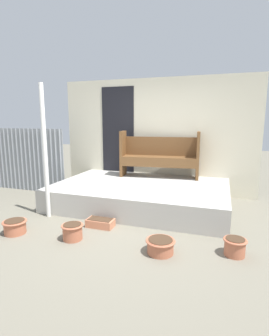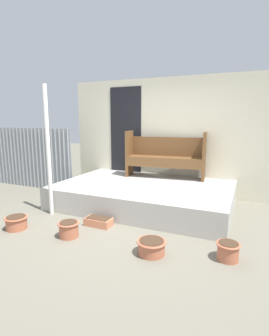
{
  "view_description": "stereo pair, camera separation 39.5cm",
  "coord_description": "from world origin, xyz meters",
  "px_view_note": "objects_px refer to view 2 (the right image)",
  "views": [
    {
      "loc": [
        1.43,
        -3.73,
        1.67
      ],
      "look_at": [
        0.06,
        0.38,
        0.88
      ],
      "focal_mm": 28.0,
      "sensor_mm": 36.0,
      "label": 1
    },
    {
      "loc": [
        1.8,
        -3.59,
        1.67
      ],
      "look_at": [
        0.06,
        0.38,
        0.88
      ],
      "focal_mm": 28.0,
      "sensor_mm": 36.0,
      "label": 2
    }
  ],
  "objects_px": {
    "flower_pot_left": "(16,222)",
    "flower_pot_far_right": "(228,250)",
    "support_post": "(48,152)",
    "planter_box_rect": "(99,222)",
    "flower_pot_middle": "(69,229)",
    "bench": "(165,154)",
    "flower_pot_right": "(152,246)"
  },
  "relations": [
    {
      "from": "support_post",
      "to": "planter_box_rect",
      "type": "xyz_separation_m",
      "value": [
        1.06,
        -0.12,
        -1.07
      ]
    },
    {
      "from": "bench",
      "to": "planter_box_rect",
      "type": "height_order",
      "value": "bench"
    },
    {
      "from": "flower_pot_far_right",
      "to": "bench",
      "type": "bearing_deg",
      "value": 123.37
    },
    {
      "from": "flower_pot_left",
      "to": "bench",
      "type": "bearing_deg",
      "value": 59.43
    },
    {
      "from": "bench",
      "to": "flower_pot_middle",
      "type": "xyz_separation_m",
      "value": [
        -0.65,
        -2.56,
        -0.82
      ]
    },
    {
      "from": "flower_pot_right",
      "to": "flower_pot_middle",
      "type": "bearing_deg",
      "value": -179.33
    },
    {
      "from": "bench",
      "to": "planter_box_rect",
      "type": "bearing_deg",
      "value": -109.01
    },
    {
      "from": "support_post",
      "to": "flower_pot_right",
      "type": "height_order",
      "value": "support_post"
    },
    {
      "from": "flower_pot_middle",
      "to": "flower_pot_right",
      "type": "distance_m",
      "value": 1.27
    },
    {
      "from": "flower_pot_left",
      "to": "flower_pot_far_right",
      "type": "bearing_deg",
      "value": 6.53
    },
    {
      "from": "support_post",
      "to": "flower_pot_left",
      "type": "distance_m",
      "value": 1.27
    },
    {
      "from": "flower_pot_right",
      "to": "flower_pot_far_right",
      "type": "distance_m",
      "value": 0.93
    },
    {
      "from": "bench",
      "to": "flower_pot_middle",
      "type": "height_order",
      "value": "bench"
    },
    {
      "from": "flower_pot_middle",
      "to": "planter_box_rect",
      "type": "distance_m",
      "value": 0.56
    },
    {
      "from": "bench",
      "to": "flower_pot_left",
      "type": "bearing_deg",
      "value": -126.57
    },
    {
      "from": "support_post",
      "to": "flower_pot_far_right",
      "type": "height_order",
      "value": "support_post"
    },
    {
      "from": "flower_pot_right",
      "to": "planter_box_rect",
      "type": "xyz_separation_m",
      "value": [
        -1.09,
        0.51,
        -0.04
      ]
    },
    {
      "from": "flower_pot_right",
      "to": "flower_pot_far_right",
      "type": "relative_size",
      "value": 1.3
    },
    {
      "from": "flower_pot_left",
      "to": "flower_pot_middle",
      "type": "distance_m",
      "value": 0.93
    },
    {
      "from": "flower_pot_left",
      "to": "flower_pot_far_right",
      "type": "distance_m",
      "value": 3.11
    },
    {
      "from": "planter_box_rect",
      "to": "bench",
      "type": "bearing_deg",
      "value": 76.98
    },
    {
      "from": "flower_pot_right",
      "to": "planter_box_rect",
      "type": "distance_m",
      "value": 1.21
    },
    {
      "from": "bench",
      "to": "flower_pot_left",
      "type": "relative_size",
      "value": 4.9
    },
    {
      "from": "flower_pot_left",
      "to": "flower_pot_far_right",
      "type": "relative_size",
      "value": 1.21
    },
    {
      "from": "support_post",
      "to": "flower_pot_right",
      "type": "xyz_separation_m",
      "value": [
        2.15,
        -0.64,
        -1.03
      ]
    },
    {
      "from": "flower_pot_far_right",
      "to": "planter_box_rect",
      "type": "distance_m",
      "value": 2.01
    },
    {
      "from": "flower_pot_far_right",
      "to": "planter_box_rect",
      "type": "bearing_deg",
      "value": 172.12
    },
    {
      "from": "support_post",
      "to": "flower_pot_far_right",
      "type": "xyz_separation_m",
      "value": [
        3.05,
        -0.4,
        -1.01
      ]
    },
    {
      "from": "flower_pot_far_right",
      "to": "planter_box_rect",
      "type": "xyz_separation_m",
      "value": [
        -1.99,
        0.28,
        -0.06
      ]
    },
    {
      "from": "flower_pot_left",
      "to": "flower_pot_far_right",
      "type": "xyz_separation_m",
      "value": [
        3.09,
        0.35,
        0.01
      ]
    },
    {
      "from": "flower_pot_left",
      "to": "planter_box_rect",
      "type": "distance_m",
      "value": 1.27
    },
    {
      "from": "support_post",
      "to": "bench",
      "type": "distance_m",
      "value": 2.45
    }
  ]
}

